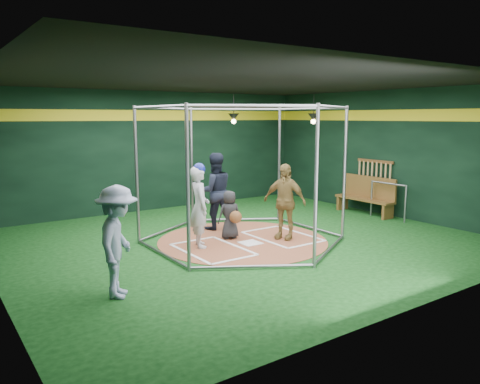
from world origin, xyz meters
TOP-DOWN VIEW (x-y plane):
  - room_shell at (0.00, 0.01)m, footprint 10.10×9.10m
  - clay_disc at (0.00, 0.00)m, footprint 3.80×3.80m
  - home_plate at (0.00, -0.30)m, footprint 0.43×0.43m
  - batter_box_left at (-0.95, -0.25)m, footprint 1.17×1.77m
  - batter_box_right at (0.95, -0.25)m, footprint 1.17×1.77m
  - batting_cage at (-0.00, -0.00)m, footprint 4.05×4.67m
  - bat_rack at (4.93, 0.40)m, footprint 0.07×1.25m
  - pendant_lamp_near at (2.20, 3.60)m, footprint 0.34×0.34m
  - pendant_lamp_far at (4.00, 2.00)m, footprint 0.34×0.34m
  - batter_figure at (-1.03, 0.12)m, footprint 0.59×0.73m
  - visitor_leopard at (0.88, -0.40)m, footprint 0.83×1.09m
  - catcher_figure at (-0.14, 0.30)m, footprint 0.59×0.61m
  - umpire at (0.08, 1.30)m, footprint 1.07×0.93m
  - bystander_blue at (-3.46, -1.60)m, footprint 1.15×1.30m
  - dugout_bench at (4.63, 0.41)m, footprint 0.43×1.86m
  - steel_railing at (4.55, -0.40)m, footprint 0.05×1.16m

SIDE VIEW (x-z plane):
  - clay_disc at x=0.00m, z-range 0.00..0.01m
  - batter_box_left at x=-0.95m, z-range 0.01..0.02m
  - batter_box_right at x=0.95m, z-range 0.01..0.02m
  - home_plate at x=0.00m, z-range 0.01..0.02m
  - dugout_bench at x=4.63m, z-range 0.01..1.09m
  - catcher_figure at x=-0.14m, z-range 0.01..1.11m
  - steel_railing at x=4.55m, z-range 0.17..1.17m
  - visitor_leopard at x=0.88m, z-range 0.01..1.73m
  - bystander_blue at x=-3.46m, z-range 0.00..1.74m
  - batter_figure at x=-1.03m, z-range 0.01..1.80m
  - umpire at x=0.08m, z-range 0.01..1.90m
  - bat_rack at x=4.93m, z-range 0.56..1.54m
  - batting_cage at x=0.00m, z-range 0.00..3.00m
  - room_shell at x=0.00m, z-range -0.01..3.52m
  - pendant_lamp_near at x=2.20m, z-range 2.29..3.19m
  - pendant_lamp_far at x=4.00m, z-range 2.29..3.19m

